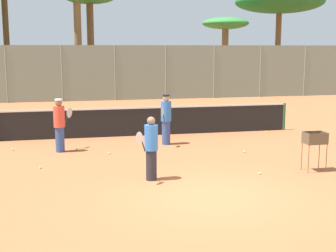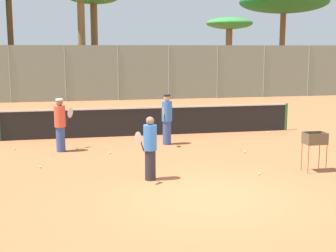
# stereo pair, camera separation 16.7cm
# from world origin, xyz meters

# --- Properties ---
(ground_plane) EXTENTS (80.00, 80.00, 0.00)m
(ground_plane) POSITION_xyz_m (0.00, 0.00, 0.00)
(ground_plane) COLOR #B26038
(tennis_net) EXTENTS (10.86, 0.10, 1.07)m
(tennis_net) POSITION_xyz_m (0.00, 7.51, 0.56)
(tennis_net) COLOR #26592D
(tennis_net) RESTS_ON ground_plane
(back_fence) EXTENTS (32.04, 0.08, 3.38)m
(back_fence) POSITION_xyz_m (0.00, 19.61, 1.69)
(back_fence) COLOR gray
(back_fence) RESTS_ON ground_plane
(tree_0) EXTENTS (3.46, 3.46, 5.45)m
(tree_0) POSITION_xyz_m (8.74, 24.30, 4.75)
(tree_0) COLOR brown
(tree_0) RESTS_ON ground_plane
(tree_1) EXTENTS (3.58, 3.58, 7.17)m
(tree_1) POSITION_xyz_m (-1.14, 24.92, 6.31)
(tree_1) COLOR brown
(tree_1) RESTS_ON ground_plane
(tree_4) EXTENTS (6.90, 6.90, 7.61)m
(tree_4) POSITION_xyz_m (13.53, 25.41, 6.69)
(tree_4) COLOR brown
(tree_4) RESTS_ON ground_plane
(player_white_outfit) EXTENTS (0.48, 0.85, 1.69)m
(player_white_outfit) POSITION_xyz_m (0.22, 5.75, 0.88)
(player_white_outfit) COLOR #334C8C
(player_white_outfit) RESTS_ON ground_plane
(player_red_cap) EXTENTS (0.66, 0.70, 1.58)m
(player_red_cap) POSITION_xyz_m (-1.04, 1.62, 0.81)
(player_red_cap) COLOR #26262D
(player_red_cap) RESTS_ON ground_plane
(player_yellow_shirt) EXTENTS (0.62, 0.76, 1.66)m
(player_yellow_shirt) POSITION_xyz_m (-3.24, 5.36, 0.86)
(player_yellow_shirt) COLOR #334C8C
(player_yellow_shirt) RESTS_ON ground_plane
(ball_cart) EXTENTS (0.56, 0.41, 1.04)m
(ball_cart) POSITION_xyz_m (3.31, 1.54, 0.80)
(ball_cart) COLOR brown
(ball_cart) RESTS_ON ground_plane
(tennis_ball_0) EXTENTS (0.07, 0.07, 0.07)m
(tennis_ball_0) POSITION_xyz_m (-2.75, 5.47, 0.03)
(tennis_ball_0) COLOR #D1E54C
(tennis_ball_0) RESTS_ON ground_plane
(tennis_ball_1) EXTENTS (0.07, 0.07, 0.07)m
(tennis_ball_1) POSITION_xyz_m (-1.78, 4.70, 0.03)
(tennis_ball_1) COLOR #D1E54C
(tennis_ball_1) RESTS_ON ground_plane
(tennis_ball_2) EXTENTS (0.07, 0.07, 0.07)m
(tennis_ball_2) POSITION_xyz_m (1.77, 1.51, 0.03)
(tennis_ball_2) COLOR #D1E54C
(tennis_ball_2) RESTS_ON ground_plane
(tennis_ball_3) EXTENTS (0.07, 0.07, 0.07)m
(tennis_ball_3) POSITION_xyz_m (-4.72, 5.88, 0.03)
(tennis_ball_3) COLOR #D1E54C
(tennis_ball_3) RESTS_ON ground_plane
(tennis_ball_4) EXTENTS (0.07, 0.07, 0.07)m
(tennis_ball_4) POSITION_xyz_m (2.34, 4.00, 0.03)
(tennis_ball_4) COLOR #D1E54C
(tennis_ball_4) RESTS_ON ground_plane
(tennis_ball_5) EXTENTS (0.07, 0.07, 0.07)m
(tennis_ball_5) POSITION_xyz_m (-3.77, 3.35, 0.03)
(tennis_ball_5) COLOR #D1E54C
(tennis_ball_5) RESTS_ON ground_plane
(tennis_ball_6) EXTENTS (0.07, 0.07, 0.07)m
(tennis_ball_6) POSITION_xyz_m (4.42, 7.02, 0.03)
(tennis_ball_6) COLOR #D1E54C
(tennis_ball_6) RESTS_ON ground_plane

